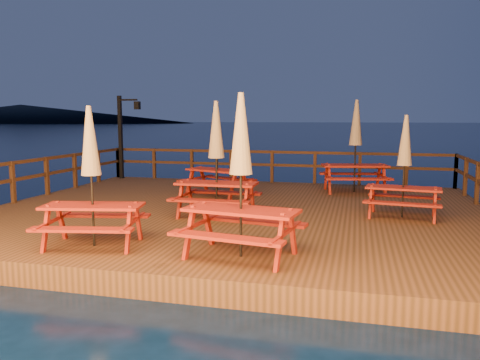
{
  "coord_description": "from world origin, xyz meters",
  "views": [
    {
      "loc": [
        2.83,
        -10.93,
        2.62
      ],
      "look_at": [
        -0.07,
        0.6,
        1.03
      ],
      "focal_mm": 35.0,
      "sensor_mm": 36.0,
      "label": 1
    }
  ],
  "objects": [
    {
      "name": "picnic_table_5",
      "position": [
        -0.22,
        -0.97,
        1.74
      ],
      "size": [
        1.81,
        1.49,
        2.58
      ],
      "rotation": [
        0.0,
        0.0,
        0.0
      ],
      "color": "maroon",
      "rests_on": "deck"
    },
    {
      "name": "picnic_table_1",
      "position": [
        2.77,
        3.39,
        1.82
      ],
      "size": [
        2.19,
        1.93,
        2.74
      ],
      "rotation": [
        0.0,
        0.0,
        0.2
      ],
      "color": "maroon",
      "rests_on": "deck"
    },
    {
      "name": "picnic_table_4",
      "position": [
        1.06,
        -3.85,
        1.75
      ],
      "size": [
        2.03,
        1.76,
        2.6
      ],
      "rotation": [
        0.0,
        0.0,
        -0.16
      ],
      "color": "maroon",
      "rests_on": "deck"
    },
    {
      "name": "railing",
      "position": [
        0.0,
        1.78,
        1.16
      ],
      "size": [
        11.8,
        9.75,
        1.1
      ],
      "color": "#311B0F",
      "rests_on": "deck"
    },
    {
      "name": "headland_left",
      "position": [
        -160.0,
        190.0,
        4.5
      ],
      "size": [
        180.0,
        84.0,
        9.0
      ],
      "primitive_type": "ellipsoid",
      "color": "black",
      "rests_on": "ground"
    },
    {
      "name": "picnic_table_0",
      "position": [
        -1.01,
        1.68,
        1.72
      ],
      "size": [
        2.16,
        1.97,
        2.55
      ],
      "rotation": [
        0.0,
        0.0,
        -0.34
      ],
      "color": "maroon",
      "rests_on": "deck"
    },
    {
      "name": "lamp_post",
      "position": [
        -5.39,
        4.55,
        2.2
      ],
      "size": [
        0.85,
        0.18,
        3.0
      ],
      "color": "black",
      "rests_on": "deck"
    },
    {
      "name": "picnic_table_3",
      "position": [
        3.85,
        -0.07,
        1.58
      ],
      "size": [
        1.75,
        1.5,
        2.28
      ],
      "rotation": [
        0.0,
        0.0,
        -0.13
      ],
      "color": "maroon",
      "rests_on": "deck"
    },
    {
      "name": "picnic_table_2",
      "position": [
        -1.58,
        -3.85,
        1.66
      ],
      "size": [
        1.93,
        1.7,
        2.42
      ],
      "rotation": [
        0.0,
        0.0,
        0.2
      ],
      "color": "maroon",
      "rests_on": "deck"
    },
    {
      "name": "deck",
      "position": [
        0.0,
        0.0,
        0.2
      ],
      "size": [
        12.0,
        10.0,
        0.4
      ],
      "primitive_type": "cube",
      "color": "#442C15",
      "rests_on": "ground"
    },
    {
      "name": "ground",
      "position": [
        0.0,
        0.0,
        0.0
      ],
      "size": [
        500.0,
        500.0,
        0.0
      ],
      "primitive_type": "plane",
      "color": "black",
      "rests_on": "ground"
    },
    {
      "name": "deck_piles",
      "position": [
        0.0,
        0.0,
        -0.3
      ],
      "size": [
        11.44,
        9.44,
        1.4
      ],
      "color": "#311B0F",
      "rests_on": "ground"
    }
  ]
}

